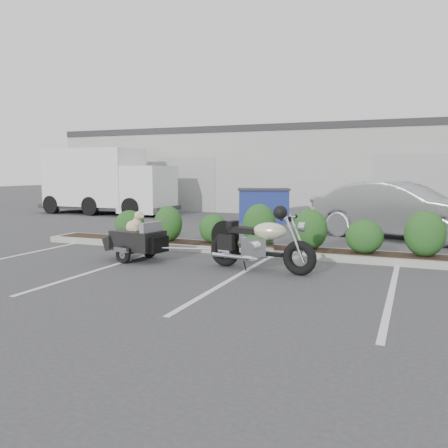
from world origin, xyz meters
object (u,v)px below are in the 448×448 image
at_px(delivery_truck, 107,183).
at_px(motorcycle, 260,244).
at_px(pet_trailer, 137,239).
at_px(sedan, 399,210).
at_px(dumpster, 263,205).

bearing_deg(delivery_truck, motorcycle, -40.58).
bearing_deg(delivery_truck, pet_trailer, -49.58).
relative_size(sedan, delivery_truck, 0.77).
bearing_deg(motorcycle, pet_trailer, -170.87).
bearing_deg(sedan, delivery_truck, 95.20).
relative_size(motorcycle, dumpster, 1.00).
height_order(pet_trailer, sedan, sedan).
relative_size(motorcycle, pet_trailer, 1.23).
distance_m(dumpster, delivery_truck, 7.64).
relative_size(motorcycle, sedan, 0.46).
bearing_deg(delivery_truck, dumpster, -3.57).
bearing_deg(dumpster, sedan, -49.73).
distance_m(motorcycle, delivery_truck, 13.74).
bearing_deg(motorcycle, dumpster, 116.65).
bearing_deg(sedan, dumpster, 80.91).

